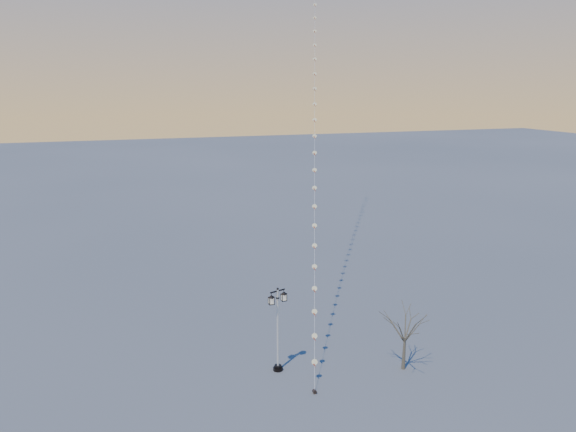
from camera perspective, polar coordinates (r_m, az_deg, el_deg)
name	(u,v)px	position (r m, az deg, el deg)	size (l,w,h in m)	color
ground	(309,384)	(30.64, 2.34, -18.01)	(300.00, 300.00, 0.00)	#585A5A
street_lamp	(278,325)	(30.51, -1.14, -11.97)	(1.28, 0.71, 5.20)	black
bare_tree	(405,329)	(31.52, 12.84, -12.04)	(2.24, 2.24, 3.72)	brown
kite_train	(315,73)	(43.87, 3.00, 15.50)	(13.73, 35.81, 34.96)	black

